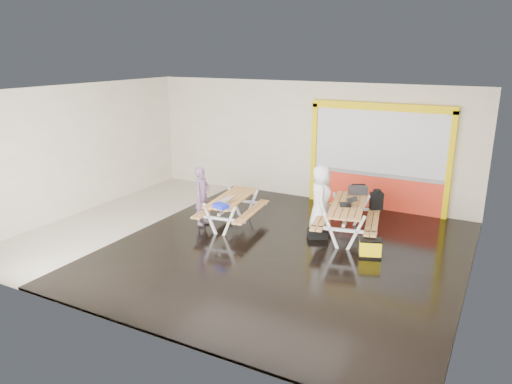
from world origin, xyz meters
The scene contains 14 objects.
room centered at (0.00, 0.00, 1.75)m, with size 10.02×8.02×3.52m.
deck centered at (1.25, 0.00, 0.03)m, with size 7.50×7.98×0.05m, color black.
kiosk centered at (2.20, 3.93, 1.44)m, with size 3.88×0.16×3.00m.
picnic_table_left centered at (-0.66, 0.84, 0.60)m, with size 1.57×2.12×0.79m.
picnic_table_right centered at (2.17, 1.47, 0.65)m, with size 1.85×2.39×0.86m.
person_left centered at (-1.33, 0.50, 0.82)m, with size 0.54×0.35×1.47m, color #6C4F70.
person_right centered at (1.48, 1.47, 0.89)m, with size 0.81×0.53×1.66m, color white.
laptop_left centered at (-0.60, 0.44, 0.84)m, with size 0.41×0.38×0.15m.
laptop_right centered at (2.18, 1.40, 0.91)m, with size 0.51×0.48×0.17m.
blue_pouch centered at (-0.45, -0.02, 0.84)m, with size 0.34×0.24×0.10m, color #1725D8.
toolbox centered at (2.13, 2.39, 0.96)m, with size 0.51×0.42×0.27m.
backpack centered at (2.62, 2.38, 0.78)m, with size 0.36×0.32×0.51m.
dark_case centered at (1.59, 1.05, 0.14)m, with size 0.47×0.35×0.18m, color black.
fluke_bag centered at (2.99, 0.53, 0.25)m, with size 0.55×0.45×0.41m.
Camera 1 is at (5.34, -9.11, 4.36)m, focal length 33.76 mm.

